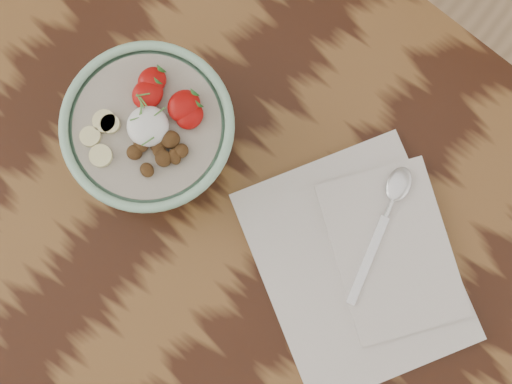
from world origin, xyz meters
The scene contains 4 objects.
table centered at (0.00, 0.00, 65.70)cm, with size 160.00×90.00×75.00cm.
breakfast_bowl centered at (-4.08, 7.17, 81.86)cm, with size 20.23×20.23×13.17cm.
napkin centered at (25.63, 12.04, 75.74)cm, with size 36.09×33.90×1.76cm.
spoon centered at (23.57, 19.90, 77.16)cm, with size 7.28×18.34×0.97cm.
Camera 1 is at (17.64, 0.56, 165.56)cm, focal length 50.00 mm.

